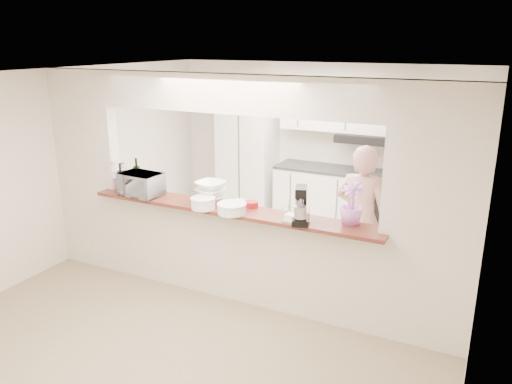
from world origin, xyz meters
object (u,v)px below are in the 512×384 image
Objects in this scene: refrigerator at (455,189)px; stand_mixer at (301,207)px; toaster_oven at (141,184)px; person at (361,219)px.

refrigerator is 4.50× the size of stand_mixer.
stand_mixer is at bearing -113.36° from refrigerator.
toaster_oven is 2.00m from stand_mixer.
person reaches higher than toaster_oven.
toaster_oven is at bearing -139.33° from refrigerator.
person reaches higher than refrigerator.
stand_mixer is (-1.20, -2.79, 0.41)m from refrigerator.
person is at bearing 71.08° from stand_mixer.
toaster_oven is (-3.20, -2.75, 0.37)m from refrigerator.
refrigerator reaches higher than toaster_oven.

